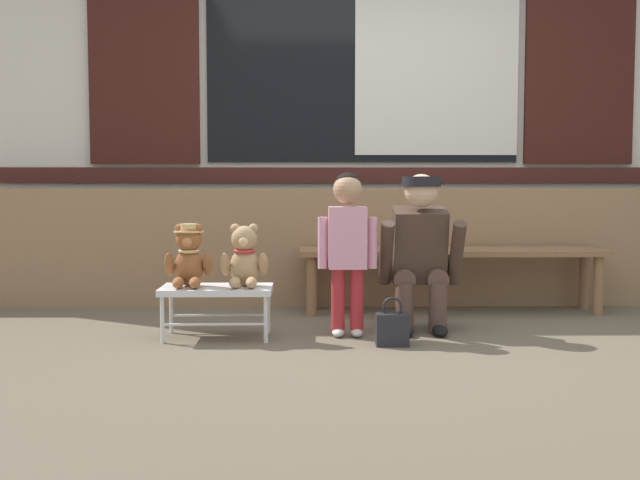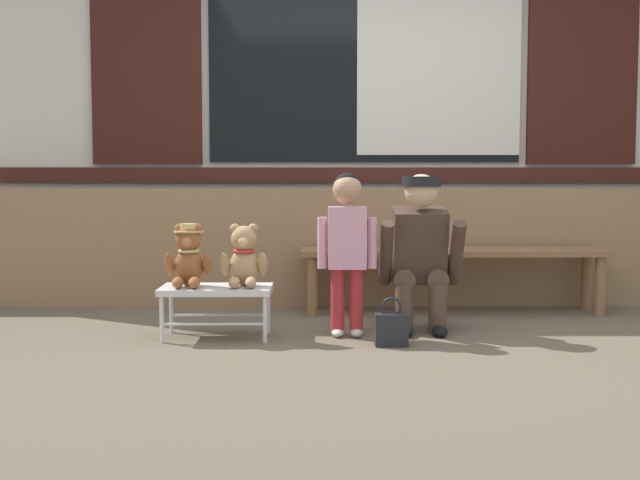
{
  "view_description": "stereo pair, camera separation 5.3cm",
  "coord_description": "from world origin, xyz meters",
  "px_view_note": "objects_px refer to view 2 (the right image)",
  "views": [
    {
      "loc": [
        -0.44,
        -4.46,
        0.92
      ],
      "look_at": [
        -0.35,
        0.43,
        0.55
      ],
      "focal_mm": 45.3,
      "sensor_mm": 36.0,
      "label": 1
    },
    {
      "loc": [
        -0.38,
        -4.46,
        0.92
      ],
      "look_at": [
        -0.35,
        0.43,
        0.55
      ],
      "focal_mm": 45.3,
      "sensor_mm": 36.0,
      "label": 2
    }
  ],
  "objects_px": {
    "adult_crouching": "(421,252)",
    "teddy_bear_plain": "(244,258)",
    "child_standing": "(347,236)",
    "handbag_on_ground": "(391,329)",
    "teddy_bear_with_hat": "(188,257)",
    "small_display_bench": "(216,292)",
    "wooden_bench_long": "(453,259)"
  },
  "relations": [
    {
      "from": "teddy_bear_with_hat",
      "to": "child_standing",
      "type": "relative_size",
      "value": 0.38
    },
    {
      "from": "small_display_bench",
      "to": "teddy_bear_with_hat",
      "type": "relative_size",
      "value": 1.76
    },
    {
      "from": "wooden_bench_long",
      "to": "small_display_bench",
      "type": "height_order",
      "value": "wooden_bench_long"
    },
    {
      "from": "teddy_bear_plain",
      "to": "child_standing",
      "type": "bearing_deg",
      "value": 3.11
    },
    {
      "from": "teddy_bear_with_hat",
      "to": "child_standing",
      "type": "xyz_separation_m",
      "value": [
        0.92,
        0.03,
        0.12
      ]
    },
    {
      "from": "adult_crouching",
      "to": "teddy_bear_with_hat",
      "type": "bearing_deg",
      "value": -171.77
    },
    {
      "from": "adult_crouching",
      "to": "handbag_on_ground",
      "type": "relative_size",
      "value": 3.49
    },
    {
      "from": "small_display_bench",
      "to": "handbag_on_ground",
      "type": "bearing_deg",
      "value": -13.53
    },
    {
      "from": "handbag_on_ground",
      "to": "adult_crouching",
      "type": "bearing_deg",
      "value": 63.4
    },
    {
      "from": "handbag_on_ground",
      "to": "teddy_bear_plain",
      "type": "bearing_deg",
      "value": 163.9
    },
    {
      "from": "teddy_bear_plain",
      "to": "handbag_on_ground",
      "type": "relative_size",
      "value": 1.34
    },
    {
      "from": "small_display_bench",
      "to": "adult_crouching",
      "type": "distance_m",
      "value": 1.25
    },
    {
      "from": "wooden_bench_long",
      "to": "small_display_bench",
      "type": "xyz_separation_m",
      "value": [
        -1.52,
        -0.88,
        -0.11
      ]
    },
    {
      "from": "teddy_bear_plain",
      "to": "adult_crouching",
      "type": "height_order",
      "value": "adult_crouching"
    },
    {
      "from": "small_display_bench",
      "to": "handbag_on_ground",
      "type": "relative_size",
      "value": 2.35
    },
    {
      "from": "teddy_bear_with_hat",
      "to": "handbag_on_ground",
      "type": "height_order",
      "value": "teddy_bear_with_hat"
    },
    {
      "from": "wooden_bench_long",
      "to": "child_standing",
      "type": "height_order",
      "value": "child_standing"
    },
    {
      "from": "small_display_bench",
      "to": "teddy_bear_with_hat",
      "type": "height_order",
      "value": "teddy_bear_with_hat"
    },
    {
      "from": "adult_crouching",
      "to": "teddy_bear_plain",
      "type": "bearing_deg",
      "value": -169.28
    },
    {
      "from": "adult_crouching",
      "to": "handbag_on_ground",
      "type": "distance_m",
      "value": 0.62
    },
    {
      "from": "wooden_bench_long",
      "to": "small_display_bench",
      "type": "relative_size",
      "value": 3.28
    },
    {
      "from": "teddy_bear_with_hat",
      "to": "child_standing",
      "type": "distance_m",
      "value": 0.93
    },
    {
      "from": "teddy_bear_plain",
      "to": "handbag_on_ground",
      "type": "height_order",
      "value": "teddy_bear_plain"
    },
    {
      "from": "adult_crouching",
      "to": "handbag_on_ground",
      "type": "xyz_separation_m",
      "value": [
        -0.22,
        -0.44,
        -0.38
      ]
    },
    {
      "from": "small_display_bench",
      "to": "adult_crouching",
      "type": "relative_size",
      "value": 0.67
    },
    {
      "from": "teddy_bear_with_hat",
      "to": "adult_crouching",
      "type": "xyz_separation_m",
      "value": [
        1.37,
        0.2,
        0.01
      ]
    },
    {
      "from": "child_standing",
      "to": "small_display_bench",
      "type": "bearing_deg",
      "value": -177.44
    },
    {
      "from": "teddy_bear_plain",
      "to": "child_standing",
      "type": "height_order",
      "value": "child_standing"
    },
    {
      "from": "teddy_bear_with_hat",
      "to": "adult_crouching",
      "type": "height_order",
      "value": "adult_crouching"
    },
    {
      "from": "small_display_bench",
      "to": "child_standing",
      "type": "xyz_separation_m",
      "value": [
        0.76,
        0.03,
        0.33
      ]
    },
    {
      "from": "child_standing",
      "to": "handbag_on_ground",
      "type": "bearing_deg",
      "value": -49.33
    },
    {
      "from": "adult_crouching",
      "to": "child_standing",
      "type": "bearing_deg",
      "value": -159.85
    }
  ]
}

